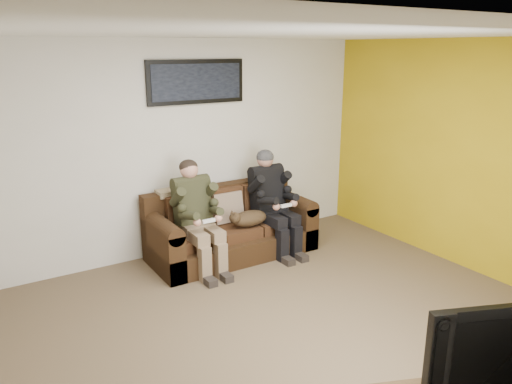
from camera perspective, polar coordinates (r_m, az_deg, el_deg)
floor at (r=4.82m, az=4.23°, el=-14.99°), size 5.00×5.00×0.00m
ceiling at (r=4.13m, az=5.01°, el=17.64°), size 5.00×5.00×0.00m
wall_back at (r=6.19m, az=-7.93°, el=4.93°), size 5.00×0.00×5.00m
wall_right at (r=6.09m, az=23.90°, el=3.50°), size 0.00×4.50×4.50m
accent_wall_right at (r=6.08m, az=23.84°, el=3.49°), size 0.00×4.50×4.50m
sofa at (r=6.24m, az=-3.05°, el=-4.27°), size 2.03×0.88×0.83m
throw_pillow at (r=6.18m, az=-3.26°, el=-1.77°), size 0.39×0.18×0.38m
throw_blanket at (r=6.05m, az=-9.37°, el=0.00°), size 0.41×0.20×0.07m
person_left at (r=5.75m, az=-6.82°, el=-2.09°), size 0.51×0.87×1.26m
person_right at (r=6.24m, az=1.84°, el=-0.48°), size 0.51×0.86×1.27m
cat at (r=6.04m, az=-0.89°, el=-3.03°), size 0.66×0.26×0.24m
framed_poster at (r=6.12m, az=-6.81°, el=12.40°), size 1.25×0.05×0.52m
television at (r=3.35m, az=27.05°, el=-15.46°), size 1.16×0.59×0.68m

